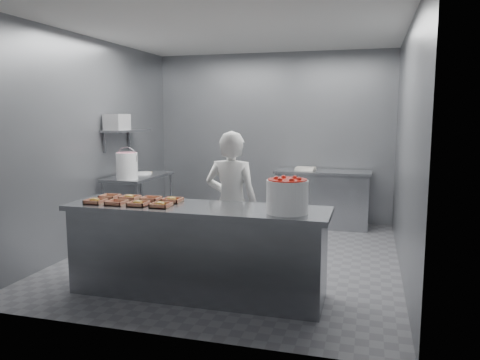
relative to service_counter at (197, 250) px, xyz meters
name	(u,v)px	position (x,y,z in m)	size (l,w,h in m)	color
floor	(235,255)	(0.00, 1.35, -0.45)	(4.50, 4.50, 0.00)	#4C4C51
ceiling	(235,29)	(0.00, 1.35, 2.35)	(4.50, 4.50, 0.00)	white
wall_back	(272,137)	(0.00, 3.60, 0.95)	(4.00, 0.04, 2.80)	slate
wall_left	(93,143)	(-2.00, 1.35, 0.95)	(0.04, 4.50, 2.80)	slate
wall_right	(406,149)	(2.00, 1.35, 0.95)	(0.04, 4.50, 2.80)	slate
service_counter	(197,250)	(0.00, 0.00, 0.00)	(2.60, 0.70, 0.90)	slate
prep_table	(139,196)	(-1.65, 1.95, 0.14)	(0.60, 1.20, 0.90)	slate
back_counter	(322,198)	(0.90, 3.25, 0.00)	(1.50, 0.60, 0.90)	slate
wall_shelf	(127,131)	(-1.82, 1.95, 1.10)	(0.35, 0.90, 0.03)	slate
tray_0	(95,201)	(-1.03, -0.13, 0.47)	(0.19, 0.18, 0.06)	tan
tray_1	(117,202)	(-0.79, -0.13, 0.47)	(0.19, 0.18, 0.04)	tan
tray_2	(138,203)	(-0.55, -0.13, 0.47)	(0.19, 0.18, 0.06)	tan
tray_3	(161,205)	(-0.31, -0.13, 0.47)	(0.19, 0.18, 0.06)	tan
tray_4	(110,197)	(-1.03, 0.14, 0.47)	(0.19, 0.18, 0.04)	tan
tray_5	(130,198)	(-0.79, 0.14, 0.47)	(0.19, 0.18, 0.06)	tan
tray_6	(151,199)	(-0.55, 0.14, 0.47)	(0.19, 0.18, 0.04)	tan
tray_7	(172,200)	(-0.31, 0.14, 0.47)	(0.19, 0.18, 0.06)	tan
worker	(231,204)	(0.16, 0.66, 0.35)	(0.59, 0.39, 1.61)	white
strawberry_tub	(287,195)	(0.91, -0.08, 0.61)	(0.38, 0.38, 0.31)	white
glaze_bucket	(127,165)	(-1.59, 1.51, 0.64)	(0.31, 0.29, 0.45)	white
bucket_lid	(142,173)	(-1.67, 2.08, 0.46)	(0.29, 0.29, 0.02)	white
rag	(146,172)	(-1.65, 2.20, 0.46)	(0.14, 0.12, 0.02)	#CCB28C
appliance	(117,122)	(-1.82, 1.68, 1.22)	(0.26, 0.30, 0.22)	gray
paper_stack	(306,169)	(0.62, 3.25, 0.47)	(0.30, 0.22, 0.05)	silver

